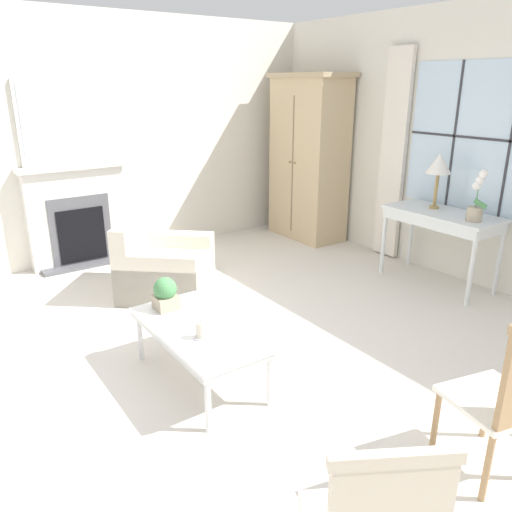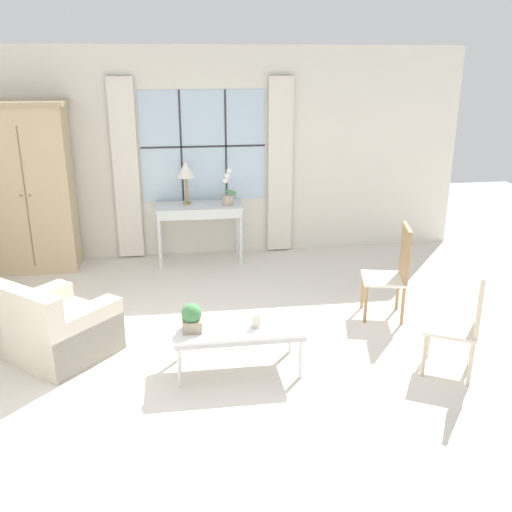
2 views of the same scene
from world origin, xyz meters
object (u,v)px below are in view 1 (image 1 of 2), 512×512
(console_table, at_px, (442,220))
(armchair_upholstered, at_px, (164,268))
(coffee_table, at_px, (199,332))
(potted_plant_small, at_px, (165,294))
(pillar_candle, at_px, (201,331))
(fireplace, at_px, (76,206))
(armoire, at_px, (309,158))
(table_lamp, at_px, (439,165))
(potted_orchid, at_px, (477,202))

(console_table, relative_size, armchair_upholstered, 0.95)
(coffee_table, bearing_deg, potted_plant_small, -172.00)
(armchair_upholstered, distance_m, pillar_candle, 1.90)
(pillar_candle, bearing_deg, coffee_table, 157.76)
(fireplace, height_order, coffee_table, fireplace)
(armoire, height_order, pillar_candle, armoire)
(armoire, distance_m, console_table, 2.15)
(armchair_upholstered, bearing_deg, coffee_table, -16.91)
(armchair_upholstered, bearing_deg, table_lamp, 62.33)
(potted_plant_small, bearing_deg, armchair_upholstered, 156.02)
(fireplace, bearing_deg, armoire, 76.65)
(fireplace, bearing_deg, potted_orchid, 41.48)
(fireplace, relative_size, potted_orchid, 4.17)
(console_table, xyz_separation_m, potted_plant_small, (-0.22, -3.00, -0.14))
(console_table, bearing_deg, coffee_table, -86.55)
(table_lamp, relative_size, potted_plant_small, 2.32)
(armoire, bearing_deg, pillar_candle, -50.98)
(console_table, xyz_separation_m, coffee_table, (0.18, -2.95, -0.31))
(armoire, bearing_deg, potted_orchid, -1.74)
(fireplace, xyz_separation_m, potted_orchid, (3.19, 2.82, 0.28))
(coffee_table, bearing_deg, pillar_candle, -22.24)
(fireplace, xyz_separation_m, coffee_table, (2.98, -0.06, -0.30))
(fireplace, xyz_separation_m, console_table, (2.80, 2.88, 0.01))
(potted_orchid, distance_m, potted_plant_small, 3.03)
(potted_plant_small, bearing_deg, armoire, 122.22)
(console_table, distance_m, potted_orchid, 0.47)
(fireplace, height_order, table_lamp, fireplace)
(console_table, xyz_separation_m, pillar_candle, (0.33, -3.01, -0.21))
(console_table, relative_size, coffee_table, 1.01)
(potted_plant_small, bearing_deg, console_table, 85.85)
(armoire, relative_size, armchair_upholstered, 1.78)
(coffee_table, bearing_deg, console_table, 93.45)
(fireplace, bearing_deg, coffee_table, -1.22)
(coffee_table, bearing_deg, potted_orchid, 85.89)
(armchair_upholstered, relative_size, pillar_candle, 9.38)
(armoire, bearing_deg, coffee_table, -52.20)
(armoire, xyz_separation_m, armchair_upholstered, (0.65, -2.46, -0.82))
(armoire, relative_size, console_table, 1.87)
(table_lamp, xyz_separation_m, potted_orchid, (0.54, -0.12, -0.27))
(table_lamp, height_order, coffee_table, table_lamp)
(console_table, distance_m, table_lamp, 0.57)
(console_table, bearing_deg, potted_orchid, -9.52)
(potted_orchid, bearing_deg, table_lamp, 167.29)
(potted_orchid, height_order, armchair_upholstered, potted_orchid)
(fireplace, bearing_deg, armchair_upholstered, 18.03)
(potted_orchid, xyz_separation_m, potted_plant_small, (-0.60, -2.94, -0.41))
(armoire, height_order, table_lamp, armoire)
(armoire, distance_m, armchair_upholstered, 2.68)
(potted_orchid, bearing_deg, coffee_table, -94.11)
(table_lamp, bearing_deg, armchair_upholstered, -117.67)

